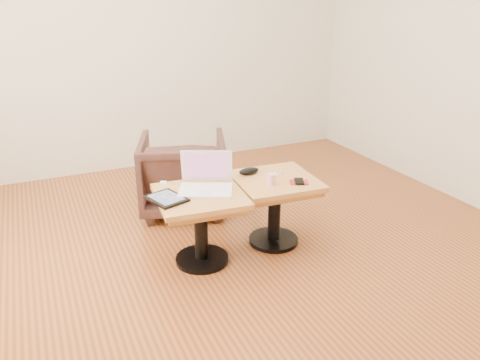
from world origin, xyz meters
name	(u,v)px	position (x,y,z in m)	size (l,w,h in m)	color
room_shell	(245,69)	(0.00, 0.00, 1.35)	(4.52, 4.52, 2.71)	brown
side_table_left	(200,211)	(-0.30, 0.08, 0.39)	(0.63, 0.63, 0.53)	black
side_table_right	(275,195)	(0.30, 0.11, 0.39)	(0.62, 0.62, 0.53)	black
laptop	(206,182)	(-0.23, 0.13, 0.58)	(0.45, 0.42, 0.25)	white
tablet	(167,199)	(-0.53, 0.07, 0.53)	(0.27, 0.30, 0.02)	black
charging_adapter	(163,184)	(-0.48, 0.33, 0.54)	(0.04, 0.04, 0.03)	white
glasses_case	(249,171)	(0.16, 0.27, 0.55)	(0.16, 0.07, 0.05)	black
striped_cup	(271,179)	(0.22, 0.02, 0.57)	(0.06, 0.06, 0.08)	#D15D85
earbuds_tangle	(279,173)	(0.37, 0.18, 0.53)	(0.08, 0.05, 0.02)	white
phone_on_sleeve	(299,182)	(0.42, -0.03, 0.53)	(0.16, 0.14, 0.02)	maroon
armchair	(183,174)	(-0.13, 0.97, 0.33)	(0.71, 0.73, 0.67)	black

